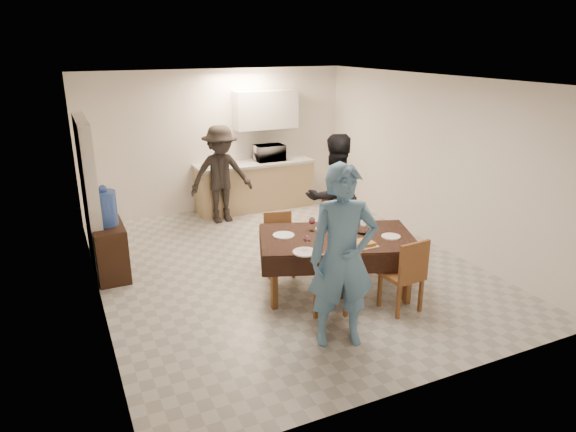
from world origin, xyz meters
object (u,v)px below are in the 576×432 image
(savoury_tart, at_px, (360,244))
(microwave, at_px, (269,153))
(water_pitcher, at_px, (363,225))
(water_jug, at_px, (105,208))
(person_near, at_px, (343,257))
(wine_bottle, at_px, (332,223))
(console, at_px, (110,250))
(person_far, at_px, (334,196))
(person_kitchen, at_px, (221,175))
(dining_table, at_px, (337,239))

(savoury_tart, xyz_separation_m, microwave, (0.52, 4.02, 0.29))
(water_pitcher, height_order, savoury_tart, water_pitcher)
(water_pitcher, bearing_deg, water_jug, 149.48)
(savoury_tart, bearing_deg, person_near, -134.13)
(wine_bottle, distance_m, water_pitcher, 0.42)
(wine_bottle, distance_m, savoury_tart, 0.48)
(console, xyz_separation_m, person_near, (2.01, -2.72, 0.60))
(person_near, height_order, person_far, person_near)
(person_far, distance_m, person_kitchen, 2.38)
(dining_table, relative_size, savoury_tart, 5.97)
(microwave, bearing_deg, water_jug, 31.78)
(water_jug, xyz_separation_m, microwave, (3.19, 1.97, 0.09))
(console, distance_m, person_far, 3.22)
(console, relative_size, wine_bottle, 2.42)
(console, distance_m, person_near, 3.44)
(water_pitcher, xyz_separation_m, person_near, (-0.90, -1.00, 0.12))
(dining_table, xyz_separation_m, savoury_tart, (0.10, -0.38, 0.06))
(dining_table, height_order, savoury_tart, savoury_tart)
(savoury_tart, bearing_deg, wine_bottle, 109.23)
(console, distance_m, water_pitcher, 3.42)
(wine_bottle, xyz_separation_m, person_far, (0.60, 1.00, 0.00))
(wine_bottle, distance_m, person_near, 1.21)
(microwave, bearing_deg, savoury_tart, 82.61)
(savoury_tart, bearing_deg, dining_table, 104.74)
(person_near, xyz_separation_m, person_kitchen, (0.07, 4.24, -0.12))
(water_jug, bearing_deg, wine_bottle, -32.77)
(wine_bottle, relative_size, person_near, 0.17)
(wine_bottle, height_order, water_pitcher, wine_bottle)
(water_pitcher, height_order, person_kitchen, person_kitchen)
(person_far, relative_size, person_kitchen, 1.07)
(dining_table, bearing_deg, water_jug, 167.30)
(person_near, xyz_separation_m, person_far, (1.10, 2.10, -0.06))
(wine_bottle, bearing_deg, person_kitchen, 97.87)
(console, height_order, savoury_tart, savoury_tart)
(console, bearing_deg, person_far, -11.23)
(console, height_order, water_jug, water_jug)
(person_near, bearing_deg, dining_table, 80.60)
(wine_bottle, bearing_deg, dining_table, -45.00)
(water_jug, bearing_deg, water_pitcher, -30.52)
(savoury_tart, bearing_deg, console, 142.45)
(water_pitcher, xyz_separation_m, person_kitchen, (-0.83, 3.24, 0.00))
(console, bearing_deg, wine_bottle, -32.77)
(wine_bottle, xyz_separation_m, water_pitcher, (0.40, -0.10, -0.05))
(wine_bottle, relative_size, person_far, 0.18)
(dining_table, relative_size, water_jug, 4.73)
(water_jug, xyz_separation_m, savoury_tart, (2.66, -2.05, -0.21))
(water_jug, relative_size, person_kitchen, 0.27)
(wine_bottle, bearing_deg, microwave, 79.41)
(wine_bottle, bearing_deg, person_near, -114.44)
(water_jug, distance_m, water_pitcher, 3.39)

